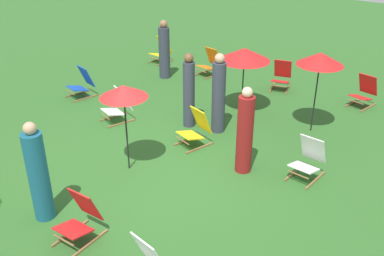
# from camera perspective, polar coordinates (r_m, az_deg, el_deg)

# --- Properties ---
(ground_plane) EXTENTS (40.00, 40.00, 0.00)m
(ground_plane) POSITION_cam_1_polar(r_m,az_deg,el_deg) (8.72, -4.80, -5.79)
(ground_plane) COLOR #2D6026
(deckchair_0) EXTENTS (0.68, 0.87, 0.83)m
(deckchair_0) POSITION_cam_1_polar(r_m,az_deg,el_deg) (10.74, -9.54, 2.77)
(deckchair_0) COLOR olive
(deckchair_0) RESTS_ON ground
(deckchair_1) EXTENTS (0.52, 0.79, 0.83)m
(deckchair_1) POSITION_cam_1_polar(r_m,az_deg,el_deg) (14.87, -4.00, 9.96)
(deckchair_1) COLOR olive
(deckchair_1) RESTS_ON ground
(deckchair_2) EXTENTS (0.59, 0.83, 0.83)m
(deckchair_2) POSITION_cam_1_polar(r_m,az_deg,el_deg) (13.65, 2.30, 8.44)
(deckchair_2) COLOR olive
(deckchair_2) RESTS_ON ground
(deckchair_6) EXTENTS (0.62, 0.84, 0.83)m
(deckchair_6) POSITION_cam_1_polar(r_m,az_deg,el_deg) (12.26, 21.44, 4.35)
(deckchair_6) COLOR olive
(deckchair_6) RESTS_ON ground
(deckchair_7) EXTENTS (0.63, 0.84, 0.83)m
(deckchair_7) POSITION_cam_1_polar(r_m,az_deg,el_deg) (12.37, -14.10, 5.62)
(deckchair_7) COLOR olive
(deckchair_7) RESTS_ON ground
(deckchair_8) EXTENTS (0.66, 0.86, 0.83)m
(deckchair_8) POSITION_cam_1_polar(r_m,az_deg,el_deg) (9.51, 0.49, -0.14)
(deckchair_8) COLOR olive
(deckchair_8) RESTS_ON ground
(deckchair_11) EXTENTS (0.52, 0.79, 0.83)m
(deckchair_11) POSITION_cam_1_polar(r_m,az_deg,el_deg) (8.68, 14.87, -4.00)
(deckchair_11) COLOR olive
(deckchair_11) RESTS_ON ground
(deckchair_12) EXTENTS (0.52, 0.79, 0.83)m
(deckchair_12) POSITION_cam_1_polar(r_m,az_deg,el_deg) (7.15, -14.35, -11.35)
(deckchair_12) COLOR olive
(deckchair_12) RESTS_ON ground
(deckchair_13) EXTENTS (0.67, 0.86, 0.83)m
(deckchair_13) POSITION_cam_1_polar(r_m,az_deg,el_deg) (12.78, 11.53, 6.59)
(deckchair_13) COLOR olive
(deckchair_13) RESTS_ON ground
(umbrella_0) EXTENTS (1.26, 1.26, 1.66)m
(umbrella_0) POSITION_cam_1_polar(r_m,az_deg,el_deg) (10.77, 6.83, 9.48)
(umbrella_0) COLOR black
(umbrella_0) RESTS_ON ground
(umbrella_1) EXTENTS (1.03, 1.03, 1.88)m
(umbrella_1) POSITION_cam_1_polar(r_m,az_deg,el_deg) (9.98, 16.35, 8.61)
(umbrella_1) COLOR black
(umbrella_1) RESTS_ON ground
(umbrella_2) EXTENTS (0.90, 0.90, 1.78)m
(umbrella_2) POSITION_cam_1_polar(r_m,az_deg,el_deg) (8.17, -8.89, 4.69)
(umbrella_2) COLOR black
(umbrella_2) RESTS_ON ground
(person_0) EXTENTS (0.35, 0.35, 1.78)m
(person_0) POSITION_cam_1_polar(r_m,az_deg,el_deg) (10.15, -0.41, 4.70)
(person_0) COLOR #333847
(person_0) RESTS_ON ground
(person_1) EXTENTS (0.42, 0.42, 1.87)m
(person_1) POSITION_cam_1_polar(r_m,az_deg,el_deg) (9.89, 3.48, 4.24)
(person_1) COLOR #333847
(person_1) RESTS_ON ground
(person_2) EXTENTS (0.45, 0.45, 1.77)m
(person_2) POSITION_cam_1_polar(r_m,az_deg,el_deg) (7.51, -19.35, -5.77)
(person_2) COLOR #195972
(person_2) RESTS_ON ground
(person_3) EXTENTS (0.44, 0.44, 1.75)m
(person_3) POSITION_cam_1_polar(r_m,az_deg,el_deg) (13.29, -3.62, 9.95)
(person_3) COLOR #333847
(person_3) RESTS_ON ground
(person_4) EXTENTS (0.37, 0.37, 1.77)m
(person_4) POSITION_cam_1_polar(r_m,az_deg,el_deg) (8.41, 6.89, -0.65)
(person_4) COLOR maroon
(person_4) RESTS_ON ground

